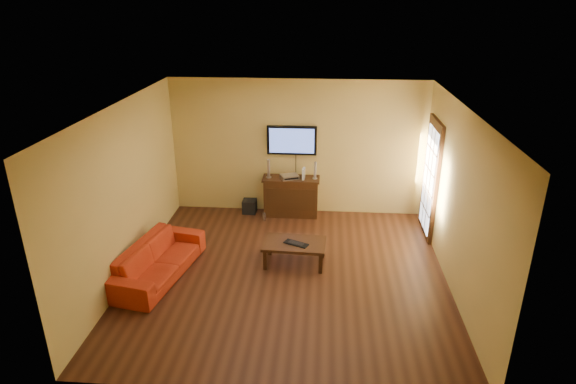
# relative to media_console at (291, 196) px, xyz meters

# --- Properties ---
(ground_plane) EXTENTS (5.00, 5.00, 0.00)m
(ground_plane) POSITION_rel_media_console_xyz_m (0.11, -2.28, -0.40)
(ground_plane) COLOR #341A0E
(ground_plane) RESTS_ON ground
(room_walls) EXTENTS (5.00, 5.00, 5.00)m
(room_walls) POSITION_rel_media_console_xyz_m (0.11, -1.65, 1.29)
(room_walls) COLOR tan
(room_walls) RESTS_ON ground
(french_door) EXTENTS (0.07, 1.02, 2.22)m
(french_door) POSITION_rel_media_console_xyz_m (2.57, -0.58, 0.65)
(french_door) COLOR black
(french_door) RESTS_ON ground
(media_console) EXTENTS (1.13, 0.43, 0.79)m
(media_console) POSITION_rel_media_console_xyz_m (0.00, 0.00, 0.00)
(media_console) COLOR black
(media_console) RESTS_ON ground
(television) EXTENTS (0.97, 0.08, 0.58)m
(television) POSITION_rel_media_console_xyz_m (-0.00, 0.18, 1.11)
(television) COLOR black
(television) RESTS_ON ground
(coffee_table) EXTENTS (1.05, 0.66, 0.39)m
(coffee_table) POSITION_rel_media_console_xyz_m (0.20, -1.92, -0.06)
(coffee_table) COLOR black
(coffee_table) RESTS_ON ground
(sofa) EXTENTS (0.90, 1.98, 0.75)m
(sofa) POSITION_rel_media_console_xyz_m (-1.92, -2.45, -0.03)
(sofa) COLOR #B22D13
(sofa) RESTS_ON ground
(speaker_left) EXTENTS (0.10, 0.10, 0.38)m
(speaker_left) POSITION_rel_media_console_xyz_m (-0.44, -0.01, 0.57)
(speaker_left) COLOR silver
(speaker_left) RESTS_ON media_console
(speaker_right) EXTENTS (0.10, 0.10, 0.35)m
(speaker_right) POSITION_rel_media_console_xyz_m (0.47, -0.00, 0.55)
(speaker_right) COLOR silver
(speaker_right) RESTS_ON media_console
(av_receiver) EXTENTS (0.40, 0.35, 0.08)m
(av_receiver) POSITION_rel_media_console_xyz_m (-0.03, -0.03, 0.43)
(av_receiver) COLOR silver
(av_receiver) RESTS_ON media_console
(game_console) EXTENTS (0.06, 0.17, 0.22)m
(game_console) POSITION_rel_media_console_xyz_m (0.25, -0.03, 0.51)
(game_console) COLOR white
(game_console) RESTS_ON media_console
(subwoofer) EXTENTS (0.27, 0.27, 0.27)m
(subwoofer) POSITION_rel_media_console_xyz_m (-0.86, 0.04, -0.26)
(subwoofer) COLOR black
(subwoofer) RESTS_ON ground
(bottle) EXTENTS (0.06, 0.06, 0.19)m
(bottle) POSITION_rel_media_console_xyz_m (-0.51, -0.33, -0.31)
(bottle) COLOR white
(bottle) RESTS_ON ground
(keyboard) EXTENTS (0.43, 0.31, 0.02)m
(keyboard) POSITION_rel_media_console_xyz_m (0.23, -1.97, 0.00)
(keyboard) COLOR black
(keyboard) RESTS_ON coffee_table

